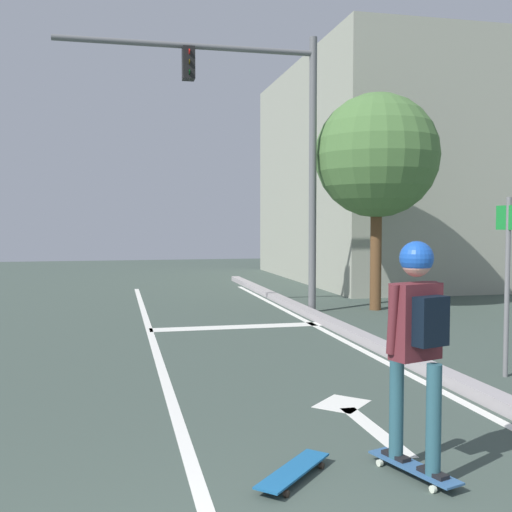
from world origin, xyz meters
The scene contains 13 objects.
lane_line_center centered at (-0.07, 6.00, 0.00)m, with size 0.12×20.00×0.01m, color white.
lane_line_curbside centered at (2.95, 6.00, 0.00)m, with size 0.12×20.00×0.01m, color white.
stop_bar centered at (1.52, 9.01, 0.00)m, with size 3.16×0.40×0.01m, color white.
lane_arrow_stem centered at (1.67, 3.19, 0.00)m, with size 0.16×1.40×0.01m, color white.
lane_arrow_head centered at (1.67, 4.04, 0.00)m, with size 0.56×0.44×0.01m, color white.
curb_strip centered at (3.20, 6.00, 0.07)m, with size 0.24×24.00×0.14m, color #9E9799.
skateboard centered at (1.54, 2.16, 0.07)m, with size 0.42×0.83×0.08m.
skater centered at (1.54, 2.15, 1.16)m, with size 0.45×0.62×1.69m.
spare_skateboard centered at (0.64, 2.31, 0.07)m, with size 0.73×0.75×0.08m.
traffic_signal_mast centered at (2.27, 10.51, 3.96)m, with size 5.30×0.34×5.77m.
street_sign_post centered at (4.06, 4.69, 1.45)m, with size 0.06×0.44×2.22m.
roadside_tree centered at (4.90, 10.55, 3.34)m, with size 2.68×2.68×4.69m.
building_block centered at (11.39, 17.48, 3.54)m, with size 12.58×10.01×7.07m, color #999D8B.
Camera 1 is at (-0.63, -2.02, 1.91)m, focal length 43.49 mm.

